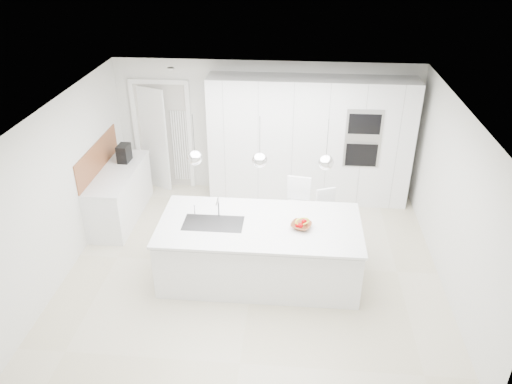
# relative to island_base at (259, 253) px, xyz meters

# --- Properties ---
(floor) EXTENTS (5.50, 5.50, 0.00)m
(floor) POSITION_rel_island_base_xyz_m (-0.10, 0.30, -0.43)
(floor) COLOR beige
(floor) RESTS_ON ground
(wall_back) EXTENTS (5.50, 0.00, 5.50)m
(wall_back) POSITION_rel_island_base_xyz_m (-0.10, 2.80, 0.82)
(wall_back) COLOR silver
(wall_back) RESTS_ON ground
(wall_left) EXTENTS (0.00, 5.00, 5.00)m
(wall_left) POSITION_rel_island_base_xyz_m (-2.85, 0.30, 0.82)
(wall_left) COLOR silver
(wall_left) RESTS_ON ground
(ceiling) EXTENTS (5.50, 5.50, 0.00)m
(ceiling) POSITION_rel_island_base_xyz_m (-0.10, 0.30, 2.07)
(ceiling) COLOR white
(ceiling) RESTS_ON wall_back
(tall_cabinets) EXTENTS (3.60, 0.60, 2.30)m
(tall_cabinets) POSITION_rel_island_base_xyz_m (0.70, 2.50, 0.72)
(tall_cabinets) COLOR white
(tall_cabinets) RESTS_ON floor
(oven_stack) EXTENTS (0.62, 0.04, 1.05)m
(oven_stack) POSITION_rel_island_base_xyz_m (1.60, 2.19, 0.92)
(oven_stack) COLOR #A5A5A8
(oven_stack) RESTS_ON tall_cabinets
(doorway_frame) EXTENTS (1.11, 0.08, 2.13)m
(doorway_frame) POSITION_rel_island_base_xyz_m (-2.05, 2.77, 0.59)
(doorway_frame) COLOR white
(doorway_frame) RESTS_ON floor
(hallway_door) EXTENTS (0.76, 0.38, 2.00)m
(hallway_door) POSITION_rel_island_base_xyz_m (-2.30, 2.72, 0.57)
(hallway_door) COLOR white
(hallway_door) RESTS_ON floor
(radiator) EXTENTS (0.32, 0.04, 1.40)m
(radiator) POSITION_rel_island_base_xyz_m (-1.73, 2.76, 0.42)
(radiator) COLOR white
(radiator) RESTS_ON floor
(left_base_cabinets) EXTENTS (0.60, 1.80, 0.86)m
(left_base_cabinets) POSITION_rel_island_base_xyz_m (-2.55, 1.50, 0.00)
(left_base_cabinets) COLOR white
(left_base_cabinets) RESTS_ON floor
(left_worktop) EXTENTS (0.62, 1.82, 0.04)m
(left_worktop) POSITION_rel_island_base_xyz_m (-2.55, 1.50, 0.45)
(left_worktop) COLOR white
(left_worktop) RESTS_ON left_base_cabinets
(oak_backsplash) EXTENTS (0.02, 1.80, 0.50)m
(oak_backsplash) POSITION_rel_island_base_xyz_m (-2.84, 1.50, 0.72)
(oak_backsplash) COLOR brown
(oak_backsplash) RESTS_ON wall_left
(island_base) EXTENTS (2.80, 1.20, 0.86)m
(island_base) POSITION_rel_island_base_xyz_m (0.00, 0.00, 0.00)
(island_base) COLOR white
(island_base) RESTS_ON floor
(island_worktop) EXTENTS (2.84, 1.40, 0.04)m
(island_worktop) POSITION_rel_island_base_xyz_m (0.00, 0.05, 0.45)
(island_worktop) COLOR white
(island_worktop) RESTS_ON island_base
(island_sink) EXTENTS (0.84, 0.44, 0.18)m
(island_sink) POSITION_rel_island_base_xyz_m (-0.65, -0.00, 0.39)
(island_sink) COLOR #3F3F42
(island_sink) RESTS_ON island_worktop
(island_tap) EXTENTS (0.02, 0.02, 0.30)m
(island_tap) POSITION_rel_island_base_xyz_m (-0.60, 0.20, 0.62)
(island_tap) COLOR white
(island_tap) RESTS_ON island_worktop
(pendant_left) EXTENTS (0.20, 0.20, 0.20)m
(pendant_left) POSITION_rel_island_base_xyz_m (-0.85, -0.00, 1.47)
(pendant_left) COLOR white
(pendant_left) RESTS_ON ceiling
(pendant_mid) EXTENTS (0.20, 0.20, 0.20)m
(pendant_mid) POSITION_rel_island_base_xyz_m (-0.00, -0.00, 1.47)
(pendant_mid) COLOR white
(pendant_mid) RESTS_ON ceiling
(pendant_right) EXTENTS (0.20, 0.20, 0.20)m
(pendant_right) POSITION_rel_island_base_xyz_m (0.85, -0.00, 1.47)
(pendant_right) COLOR white
(pendant_right) RESTS_ON ceiling
(fruit_bowl) EXTENTS (0.35, 0.35, 0.07)m
(fruit_bowl) POSITION_rel_island_base_xyz_m (0.58, -0.01, 0.50)
(fruit_bowl) COLOR brown
(fruit_bowl) RESTS_ON island_worktop
(espresso_machine) EXTENTS (0.20, 0.29, 0.31)m
(espresso_machine) POSITION_rel_island_base_xyz_m (-2.53, 1.91, 0.62)
(espresso_machine) COLOR black
(espresso_machine) RESTS_ON left_worktop
(bar_stool_left) EXTENTS (0.46, 0.59, 1.17)m
(bar_stool_left) POSITION_rel_island_base_xyz_m (0.53, 0.84, 0.15)
(bar_stool_left) COLOR white
(bar_stool_left) RESTS_ON floor
(bar_stool_right) EXTENTS (0.47, 0.54, 0.99)m
(bar_stool_right) POSITION_rel_island_base_xyz_m (0.96, 0.85, 0.07)
(bar_stool_right) COLOR white
(bar_stool_right) RESTS_ON floor
(apple_a) EXTENTS (0.07, 0.07, 0.07)m
(apple_a) POSITION_rel_island_base_xyz_m (0.56, -0.06, 0.54)
(apple_a) COLOR #BF0107
(apple_a) RESTS_ON fruit_bowl
(apple_b) EXTENTS (0.08, 0.08, 0.08)m
(apple_b) POSITION_rel_island_base_xyz_m (0.62, 0.04, 0.54)
(apple_b) COLOR #BF0107
(apple_b) RESTS_ON fruit_bowl
(apple_c) EXTENTS (0.07, 0.07, 0.07)m
(apple_c) POSITION_rel_island_base_xyz_m (0.53, -0.05, 0.53)
(apple_c) COLOR #BF0107
(apple_c) RESTS_ON fruit_bowl
(banana_bunch) EXTENTS (0.23, 0.17, 0.21)m
(banana_bunch) POSITION_rel_island_base_xyz_m (0.59, -0.02, 0.58)
(banana_bunch) COLOR gold
(banana_bunch) RESTS_ON fruit_bowl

